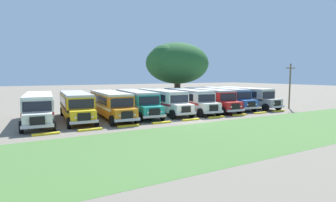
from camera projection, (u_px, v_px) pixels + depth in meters
The scene contains 22 objects.
ground_plane at pixel (189, 120), 27.32m from camera, with size 220.00×220.00×0.00m, color slate.
foreground_grass_strip at pixel (242, 134), 20.87m from camera, with size 80.00×10.78×0.01m, color #4C7538.
parked_bus_slot_0 at pixel (39, 107), 25.74m from camera, with size 3.40×10.95×2.82m.
parked_bus_slot_1 at pixel (76, 104), 27.67m from camera, with size 3.24×10.92×2.82m.
parked_bus_slot_2 at pixel (111, 103), 28.71m from camera, with size 3.06×10.89×2.82m.
parked_bus_slot_3 at pixel (137, 101), 30.85m from camera, with size 3.46×10.96×2.82m.
parked_bus_slot_4 at pixel (162, 100), 32.56m from camera, with size 2.96×10.88×2.82m.
parked_bus_slot_5 at pixel (188, 99), 33.83m from camera, with size 3.43×10.95×2.82m.
parked_bus_slot_6 at pixel (209, 98), 35.27m from camera, with size 3.61×10.98×2.82m.
parked_bus_slot_7 at pixel (224, 97), 37.63m from camera, with size 3.54×10.97×2.82m.
parked_bus_slot_8 at pixel (245, 96), 38.55m from camera, with size 2.79×10.85×2.82m.
curb_wheelstop_0 at pixel (46, 134), 20.47m from camera, with size 2.00×0.36×0.15m, color yellow.
curb_wheelstop_1 at pixel (90, 130), 22.13m from camera, with size 2.00×0.36×0.15m, color yellow.
curb_wheelstop_2 at pixel (128, 126), 23.79m from camera, with size 2.00×0.36×0.15m, color yellow.
curb_wheelstop_3 at pixel (162, 123), 25.44m from camera, with size 2.00×0.36×0.15m, color yellow.
curb_wheelstop_4 at pixel (191, 120), 27.10m from camera, with size 2.00×0.36×0.15m, color yellow.
curb_wheelstop_5 at pixel (217, 117), 28.75m from camera, with size 2.00×0.36×0.15m, color yellow.
curb_wheelstop_6 at pixel (239, 115), 30.41m from camera, with size 2.00×0.36×0.15m, color yellow.
curb_wheelstop_7 at pixel (260, 113), 32.07m from camera, with size 2.00×0.36×0.15m, color yellow.
curb_wheelstop_8 at pixel (279, 111), 33.72m from camera, with size 2.00×0.36×0.15m, color yellow.
broad_shade_tree at pixel (176, 63), 44.45m from camera, with size 10.91×10.55×10.06m.
utility_pole at pixel (290, 85), 36.68m from camera, with size 1.80×0.20×6.23m.
Camera 1 is at (-15.16, -22.46, 4.61)m, focal length 28.13 mm.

